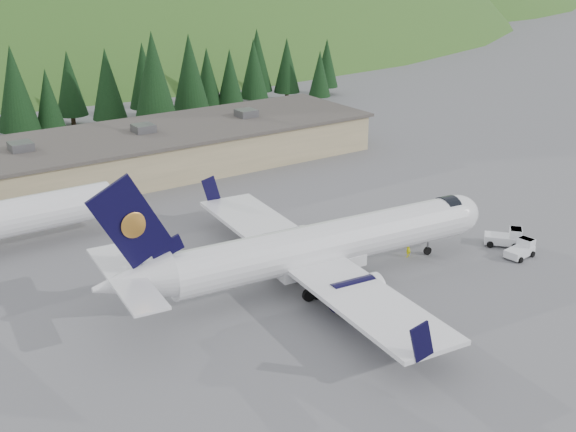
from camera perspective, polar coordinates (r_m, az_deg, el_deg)
The scene contains 8 objects.
ground at distance 62.96m, azimuth 3.09°, elevation -5.02°, with size 600.00×600.00×0.00m, color #5D5D62.
airliner at distance 61.10m, azimuth 2.29°, elevation -2.49°, with size 36.76×34.54×12.19m.
baggage_tug_a at distance 70.42m, azimuth 17.96°, elevation -2.52°, with size 3.16×2.11×1.60m.
baggage_tug_b at distance 72.45m, azimuth 16.87°, elevation -1.65°, with size 3.53×3.68×1.82m.
terminal_building at distance 91.38m, azimuth -14.10°, elevation 4.49°, with size 71.00×17.00×6.10m.
ramp_worker at distance 67.78m, azimuth 9.48°, elevation -2.51°, with size 0.65×0.42×1.78m, color #E6E509.
tree_line at distance 112.48m, azimuth -19.44°, elevation 9.38°, with size 112.82×18.70×14.35m.
hills at distance 288.95m, azimuth -13.94°, elevation -2.15°, with size 614.00×330.00×300.00m.
Camera 1 is at (-34.69, -44.76, 27.53)m, focal length 45.00 mm.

